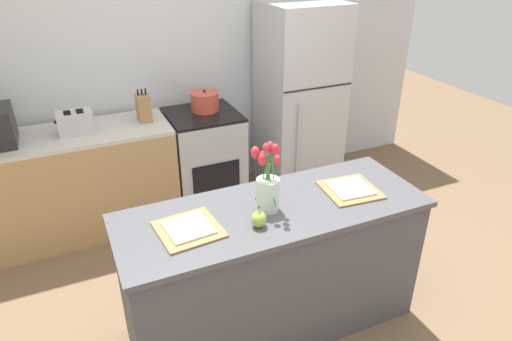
# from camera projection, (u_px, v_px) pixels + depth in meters

# --- Properties ---
(ground_plane) EXTENTS (10.00, 10.00, 0.00)m
(ground_plane) POSITION_uv_depth(u_px,v_px,m) (272.00, 321.00, 3.00)
(ground_plane) COLOR brown
(back_wall) EXTENTS (5.20, 0.08, 2.70)m
(back_wall) POSITION_uv_depth(u_px,v_px,m) (174.00, 51.00, 3.99)
(back_wall) COLOR silver
(back_wall) RESTS_ON ground_plane
(kitchen_island) EXTENTS (1.80, 0.66, 0.88)m
(kitchen_island) POSITION_uv_depth(u_px,v_px,m) (273.00, 268.00, 2.79)
(kitchen_island) COLOR #4C4C51
(kitchen_island) RESTS_ON ground_plane
(back_counter) EXTENTS (1.68, 0.60, 0.89)m
(back_counter) POSITION_uv_depth(u_px,v_px,m) (69.00, 185.00, 3.70)
(back_counter) COLOR tan
(back_counter) RESTS_ON ground_plane
(stove_range) EXTENTS (0.60, 0.61, 0.89)m
(stove_range) POSITION_uv_depth(u_px,v_px,m) (205.00, 160.00, 4.12)
(stove_range) COLOR #B2B5B7
(stove_range) RESTS_ON ground_plane
(refrigerator) EXTENTS (0.68, 0.67, 1.75)m
(refrigerator) POSITION_uv_depth(u_px,v_px,m) (299.00, 100.00, 4.27)
(refrigerator) COLOR #B7BABC
(refrigerator) RESTS_ON ground_plane
(flower_vase) EXTENTS (0.15, 0.17, 0.42)m
(flower_vase) POSITION_uv_depth(u_px,v_px,m) (267.00, 186.00, 2.51)
(flower_vase) COLOR silver
(flower_vase) RESTS_ON kitchen_island
(pear_figurine) EXTENTS (0.08, 0.08, 0.13)m
(pear_figurine) POSITION_uv_depth(u_px,v_px,m) (259.00, 218.00, 2.40)
(pear_figurine) COLOR #9EBC47
(pear_figurine) RESTS_ON kitchen_island
(plate_setting_left) EXTENTS (0.34, 0.34, 0.02)m
(plate_setting_left) POSITION_uv_depth(u_px,v_px,m) (189.00, 229.00, 2.39)
(plate_setting_left) COLOR olive
(plate_setting_left) RESTS_ON kitchen_island
(plate_setting_right) EXTENTS (0.34, 0.34, 0.02)m
(plate_setting_right) POSITION_uv_depth(u_px,v_px,m) (350.00, 189.00, 2.76)
(plate_setting_right) COLOR olive
(plate_setting_right) RESTS_ON kitchen_island
(toaster) EXTENTS (0.28, 0.18, 0.17)m
(toaster) POSITION_uv_depth(u_px,v_px,m) (75.00, 122.00, 3.49)
(toaster) COLOR #B7BABC
(toaster) RESTS_ON back_counter
(cooking_pot) EXTENTS (0.25, 0.25, 0.19)m
(cooking_pot) POSITION_uv_depth(u_px,v_px,m) (205.00, 101.00, 3.93)
(cooking_pot) COLOR #CC4C38
(cooking_pot) RESTS_ON stove_range
(knife_block) EXTENTS (0.10, 0.14, 0.27)m
(knife_block) POSITION_uv_depth(u_px,v_px,m) (144.00, 108.00, 3.70)
(knife_block) COLOR #A37547
(knife_block) RESTS_ON back_counter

